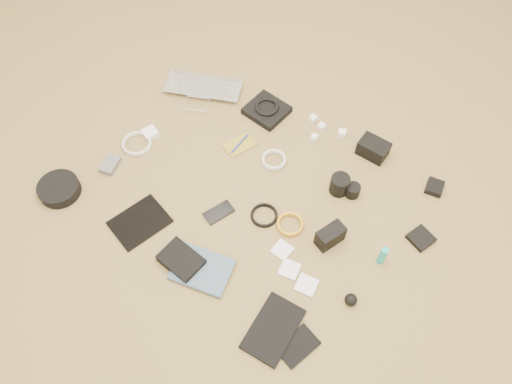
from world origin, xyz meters
The scene contains 33 objects.
laptop centered at (-0.48, 0.35, 0.01)m, with size 0.37×0.26×0.03m, color #B8B8BC.
headphone_pouch centered at (-0.16, 0.44, 0.02)m, with size 0.18×0.17×0.03m, color black.
headphones centered at (-0.16, 0.44, 0.04)m, with size 0.11×0.11×0.01m, color black.
charger_a centered at (0.04, 0.51, 0.01)m, with size 0.03×0.03×0.03m, color white.
charger_b centered at (0.10, 0.49, 0.01)m, with size 0.03×0.03×0.03m, color white.
charger_c centered at (0.20, 0.50, 0.02)m, with size 0.03×0.03×0.03m, color white.
charger_d centered at (0.10, 0.42, 0.01)m, with size 0.03×0.03×0.03m, color white.
dslr_camera centered at (0.36, 0.48, 0.04)m, with size 0.13×0.09×0.07m, color black.
lens_pouch centered at (0.66, 0.45, 0.01)m, with size 0.07×0.08×0.03m, color black.
notebook_olive centered at (-0.16, 0.21, 0.00)m, with size 0.09×0.14×0.01m, color olive.
pen_blue centered at (-0.16, 0.21, 0.01)m, with size 0.01×0.01×0.13m, color #122596.
cable_white_a centered at (0.01, 0.21, 0.01)m, with size 0.11×0.11×0.01m, color silver.
lens_a centered at (0.32, 0.23, 0.04)m, with size 0.08×0.08×0.09m, color black.
lens_b centered at (0.38, 0.25, 0.03)m, with size 0.06×0.06×0.06m, color black.
card_reader centered at (0.70, 0.20, 0.01)m, with size 0.09×0.09×0.02m, color black.
power_brick centered at (-0.54, 0.04, 0.01)m, with size 0.06×0.06×0.03m, color white.
cable_white_b centered at (-0.55, -0.03, 0.01)m, with size 0.13×0.13×0.01m, color silver.
cable_black centered at (0.12, -0.04, 0.01)m, with size 0.11×0.11×0.01m, color black.
cable_yellow centered at (0.23, -0.02, 0.01)m, with size 0.11×0.11×0.01m, color #C48A17.
flash centered at (0.40, 0.00, 0.04)m, with size 0.06×0.11×0.08m, color black.
lens_cleaner centered at (0.61, 0.03, 0.05)m, with size 0.03×0.03×0.10m, color teal.
battery_charger centered at (-0.57, -0.19, 0.01)m, with size 0.06×0.09×0.03m, color #545358.
tablet centered at (-0.28, -0.34, 0.00)m, with size 0.17×0.22×0.01m, color black.
phone centered at (-0.04, -0.13, 0.00)m, with size 0.06×0.12×0.01m, color black.
filter_case_left centered at (0.26, -0.13, 0.00)m, with size 0.07×0.07×0.01m, color silver.
filter_case_mid centered at (0.33, -0.19, 0.00)m, with size 0.07×0.07×0.01m, color silver.
filter_case_right centered at (0.42, -0.21, 0.01)m, with size 0.07×0.07×0.01m, color silver.
air_blower centered at (0.58, -0.18, 0.02)m, with size 0.05×0.05×0.05m, color black.
headphone_case centered at (-0.66, -0.40, 0.02)m, with size 0.17×0.17×0.05m, color black.
drive_case centered at (-0.03, -0.39, 0.02)m, with size 0.16×0.11×0.04m, color black.
paperback centered at (0.07, -0.45, 0.01)m, with size 0.16×0.22×0.02m, color #3C5266.
notebook_black_a centered at (0.40, -0.42, 0.01)m, with size 0.15×0.24×0.02m, color black.
notebook_black_b centered at (0.50, -0.42, 0.01)m, with size 0.09×0.14×0.01m, color black.
Camera 1 is at (0.64, -0.91, 1.76)m, focal length 35.00 mm.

